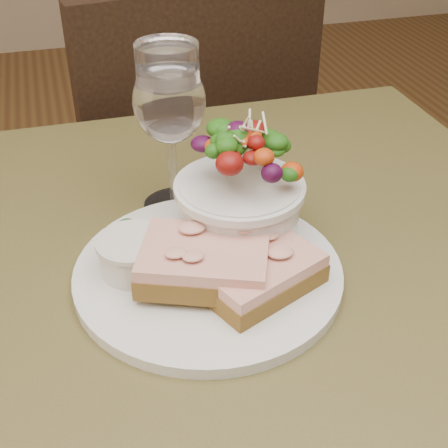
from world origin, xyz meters
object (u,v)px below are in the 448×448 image
object	(u,v)px
sandwich_front	(257,271)
wine_glass	(169,106)
dinner_plate	(208,273)
chair_far	(177,248)
sandwich_back	(205,261)
ramekin	(133,253)
salad_bowl	(240,185)
cafe_table	(219,357)

from	to	relation	value
sandwich_front	wine_glass	distance (m)	0.20
dinner_plate	sandwich_front	bearing A→B (deg)	-43.21
chair_far	sandwich_back	bearing A→B (deg)	72.69
dinner_plate	ramekin	size ratio (longest dim) A/B	4.10
chair_far	sandwich_back	distance (m)	0.84
chair_far	sandwich_front	bearing A→B (deg)	76.58
wine_glass	chair_far	bearing A→B (deg)	79.63
salad_bowl	cafe_table	bearing A→B (deg)	-123.41
cafe_table	wine_glass	xyz separation A→B (m)	(-0.01, 0.14, 0.22)
cafe_table	sandwich_back	size ratio (longest dim) A/B	5.68
sandwich_front	wine_glass	world-z (taller)	wine_glass
dinner_plate	wine_glass	world-z (taller)	wine_glass
dinner_plate	sandwich_front	distance (m)	0.06
cafe_table	wine_glass	size ratio (longest dim) A/B	4.57
sandwich_front	ramekin	size ratio (longest dim) A/B	2.10
cafe_table	dinner_plate	distance (m)	0.11
chair_far	dinner_plate	world-z (taller)	chair_far
cafe_table	ramekin	bearing A→B (deg)	159.78
dinner_plate	salad_bowl	xyz separation A→B (m)	(0.04, 0.05, 0.07)
sandwich_front	wine_glass	xyz separation A→B (m)	(-0.04, 0.17, 0.10)
chair_far	dinner_plate	distance (m)	0.81
chair_far	wine_glass	distance (m)	0.79
chair_far	ramekin	distance (m)	0.82
sandwich_front	wine_glass	bearing A→B (deg)	80.28
cafe_table	sandwich_back	distance (m)	0.14
dinner_plate	ramekin	xyz separation A→B (m)	(-0.07, 0.02, 0.03)
chair_far	sandwich_back	size ratio (longest dim) A/B	6.39
salad_bowl	wine_glass	xyz separation A→B (m)	(-0.05, 0.09, 0.05)
dinner_plate	sandwich_back	world-z (taller)	sandwich_back
ramekin	dinner_plate	bearing A→B (deg)	-13.32
chair_far	dinner_plate	xyz separation A→B (m)	(-0.09, -0.66, 0.46)
salad_bowl	dinner_plate	bearing A→B (deg)	-134.16
cafe_table	salad_bowl	bearing A→B (deg)	56.59
dinner_plate	sandwich_front	size ratio (longest dim) A/B	1.95
cafe_table	ramekin	xyz separation A→B (m)	(-0.08, 0.03, 0.13)
dinner_plate	salad_bowl	size ratio (longest dim) A/B	2.04
cafe_table	sandwich_front	xyz separation A→B (m)	(0.03, -0.02, 0.13)
chair_far	salad_bowl	distance (m)	0.81
sandwich_front	ramekin	distance (m)	0.12
sandwich_front	salad_bowl	size ratio (longest dim) A/B	1.05
dinner_plate	salad_bowl	distance (m)	0.09
sandwich_front	sandwich_back	distance (m)	0.05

